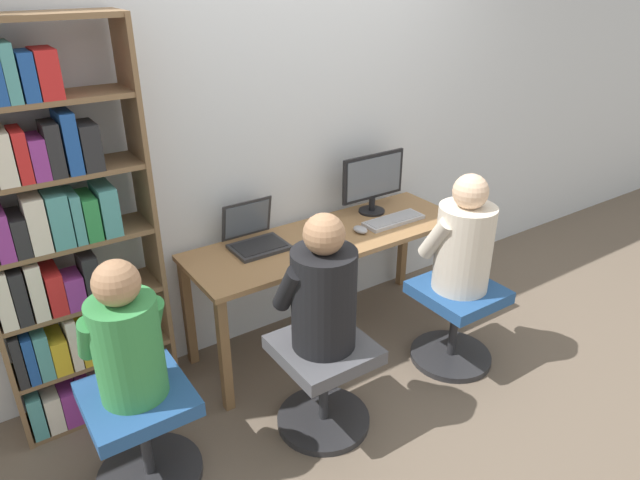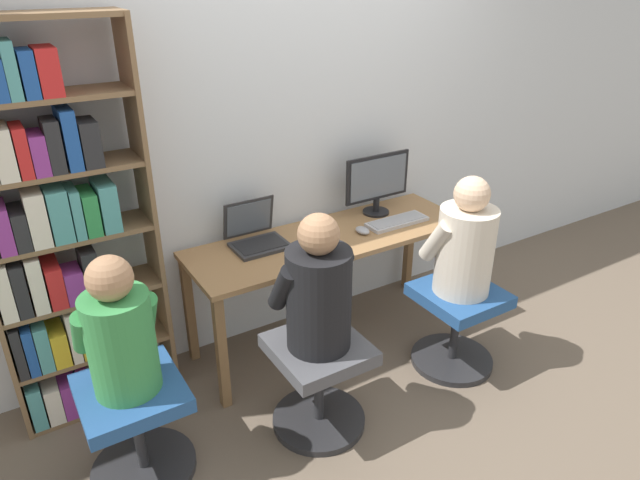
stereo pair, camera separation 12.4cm
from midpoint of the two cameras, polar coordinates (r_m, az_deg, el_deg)
The scene contains 14 objects.
ground_plane at distance 3.52m, azimuth 2.48°, elevation -11.69°, with size 14.00×14.00×0.00m, color brown.
wall_back at distance 3.42m, azimuth -3.44°, elevation 11.50°, with size 10.00×0.05×2.60m.
desk at distance 3.38m, azimuth -0.13°, elevation -0.83°, with size 1.72×0.56×0.71m.
desktop_monitor at distance 3.60m, azimuth 4.35°, elevation 5.85°, with size 0.46×0.17×0.39m.
laptop at distance 3.23m, azimuth -7.59°, elevation 0.25°, with size 0.31×0.28×0.25m.
keyboard at distance 3.54m, azimuth 6.39°, elevation 1.98°, with size 0.40×0.14×0.03m.
computer_mouse_by_keyboard at distance 3.38m, azimuth 3.01°, elevation 1.04°, with size 0.07×0.10×0.04m.
office_chair_left at distance 3.43m, azimuth 12.34°, elevation -7.57°, with size 0.48×0.48×0.50m.
office_chair_right at distance 2.92m, azimuth -0.89°, elevation -13.57°, with size 0.48×0.48×0.50m.
person_at_monitor at distance 3.19m, azimuth 13.11°, elevation -0.07°, with size 0.38×0.33×0.67m.
person_at_laptop at distance 2.63m, azimuth -1.03°, elevation -5.10°, with size 0.38×0.33×0.68m.
bookshelf at distance 2.92m, azimuth -26.08°, elevation -1.13°, with size 0.78×0.27×1.98m.
office_chair_side at distance 2.79m, azimuth -18.60°, elevation -17.46°, with size 0.48×0.48×0.50m.
person_near_shelf at distance 2.50m, azimuth -20.20°, elevation -9.24°, with size 0.35×0.31×0.63m.
Camera 1 is at (-1.74, -2.19, 2.15)m, focal length 32.00 mm.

